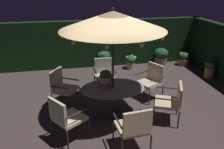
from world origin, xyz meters
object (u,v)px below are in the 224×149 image
Objects in this scene: patio_chair_north at (152,79)px; patio_chair_northeast at (104,73)px; patio_chair_east at (62,85)px; potted_plant_left_near at (161,56)px; patio_chair_south at (134,126)px; potted_plant_back_left at (130,61)px; patio_chair_southeast at (65,116)px; patio_umbrella at (113,21)px; patio_chair_southwest at (172,100)px; centerpiece_planter at (106,77)px; potted_plant_right_near at (210,69)px; potted_plant_back_center at (183,59)px; potted_plant_left_far at (104,60)px; patio_dining_table at (113,93)px.

patio_chair_northeast is (-1.27, 0.79, -0.02)m from patio_chair_north.
potted_plant_left_near is at bearing 33.01° from patio_chair_east.
patio_chair_south is 4.73m from potted_plant_back_left.
patio_chair_southeast is at bearing -117.60° from patio_chair_northeast.
patio_umbrella is 2.33m from patio_chair_southwest.
centerpiece_planter is 4.35m from potted_plant_right_near.
potted_plant_back_center is at bearing 24.29° from patio_chair_northeast.
potted_plant_left_near is (2.66, 1.83, -0.19)m from patio_chair_northeast.
patio_chair_east is 1.41× the size of potted_plant_left_far.
potted_plant_left_far is at bearing 173.56° from potted_plant_back_left.
patio_chair_east is 5.21m from potted_plant_right_near.
potted_plant_right_near is (3.73, 3.10, -0.24)m from patio_chair_south.
patio_umbrella reaches higher than patio_chair_northeast.
patio_dining_table is 1.46m from patio_chair_north.
potted_plant_back_left is at bearing 42.49° from patio_chair_east.
potted_plant_left_near reaches higher than potted_plant_back_left.
patio_chair_north reaches higher than potted_plant_back_center.
patio_chair_southeast is 5.67m from potted_plant_left_near.
patio_chair_east is 1.48× the size of potted_plant_left_near.
patio_chair_southeast is at bearing -153.69° from potted_plant_right_near.
potted_plant_left_far is (-1.03, 3.81, -0.18)m from patio_chair_southwest.
potted_plant_left_far is at bearing 80.97° from patio_chair_northeast.
patio_chair_southeast is at bearing -136.78° from centerpiece_planter.
potted_plant_left_far is at bearing 87.93° from patio_chair_south.
patio_dining_table reaches higher than potted_plant_back_left.
potted_plant_left_near is 1.28× the size of potted_plant_back_center.
potted_plant_back_center is 0.87× the size of potted_plant_right_near.
patio_chair_southwest is (1.33, -0.59, -1.82)m from patio_umbrella.
patio_umbrella is 3.81m from potted_plant_left_far.
patio_chair_east reaches higher than potted_plant_right_near.
potted_plant_back_center is (2.29, 2.40, -0.32)m from patio_chair_north.
patio_chair_south is at bearing -84.84° from patio_umbrella.
potted_plant_right_near is at bearing 23.09° from patio_umbrella.
potted_plant_left_far is 1.35× the size of potted_plant_back_center.
patio_chair_southeast is (0.08, -1.57, 0.01)m from patio_chair_east.
patio_chair_north is at bearing -31.77° from patio_chair_northeast.
patio_chair_southwest is 4.11m from potted_plant_left_near.
potted_plant_left_far is (0.46, 3.11, -0.61)m from centerpiece_planter.
patio_chair_north is 1.04× the size of patio_chair_southwest.
patio_chair_southeast is at bearing -148.48° from patio_chair_north.
patio_chair_east is at bearing -169.78° from potted_plant_right_near.
potted_plant_left_far reaches higher than potted_plant_back_center.
patio_chair_southwest is 1.41× the size of potted_plant_left_near.
patio_chair_southeast is at bearing -133.09° from potted_plant_left_near.
patio_chair_south is at bearing -140.26° from potted_plant_right_near.
patio_chair_east is 4.71m from potted_plant_left_near.
centerpiece_planter reaches higher than patio_chair_east.
potted_plant_back_center is at bearing -13.67° from potted_plant_left_near.
potted_plant_left_near is at bearing 7.62° from potted_plant_back_left.
patio_chair_southwest is at bearing 35.84° from patio_chair_south.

